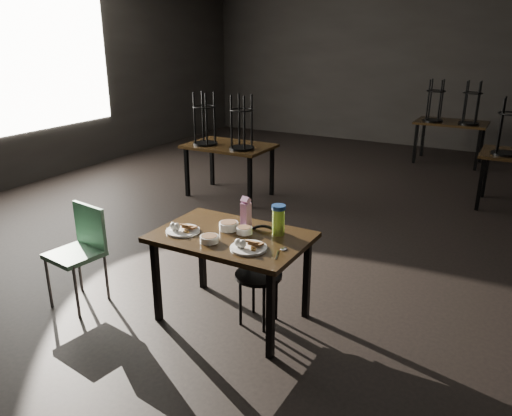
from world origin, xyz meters
The scene contains 14 objects.
room centered at (-0.06, 0.01, 2.33)m, with size 12.00×12.04×3.22m.
main_table centered at (-0.14, -1.52, 0.67)m, with size 1.20×0.80×0.75m.
plate_left centered at (-0.51, -1.65, 0.77)m, with size 0.27×0.27×0.09m.
plate_right centered at (0.11, -1.69, 0.77)m, with size 0.28×0.28×0.09m.
bowl_near centered at (-0.21, -1.43, 0.78)m, with size 0.16×0.16×0.06m.
bowl_far centered at (-0.06, -1.44, 0.78)m, with size 0.13×0.13×0.05m.
bowl_big centered at (-0.21, -1.72, 0.78)m, with size 0.14×0.14×0.05m.
juice_carton centered at (-0.11, -1.33, 0.87)m, with size 0.08×0.08×0.27m.
water_bottle centered at (0.18, -1.33, 0.87)m, with size 0.14×0.14×0.24m.
spoon centered at (0.35, -1.59, 0.76)m, with size 0.06×0.22×0.01m.
bentwood_chair centered at (0.07, -1.40, 0.47)m, with size 0.40×0.40×0.80m.
school_chair centered at (-1.43, -1.89, 0.52)m, with size 0.45×0.45×0.86m.
bg_table_left centered at (-1.91, 1.24, 0.75)m, with size 1.20×0.80×1.48m.
bg_table_far centered at (0.52, 4.80, 0.75)m, with size 1.20×0.80×1.48m.
Camera 1 is at (1.80, -4.59, 2.26)m, focal length 35.00 mm.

